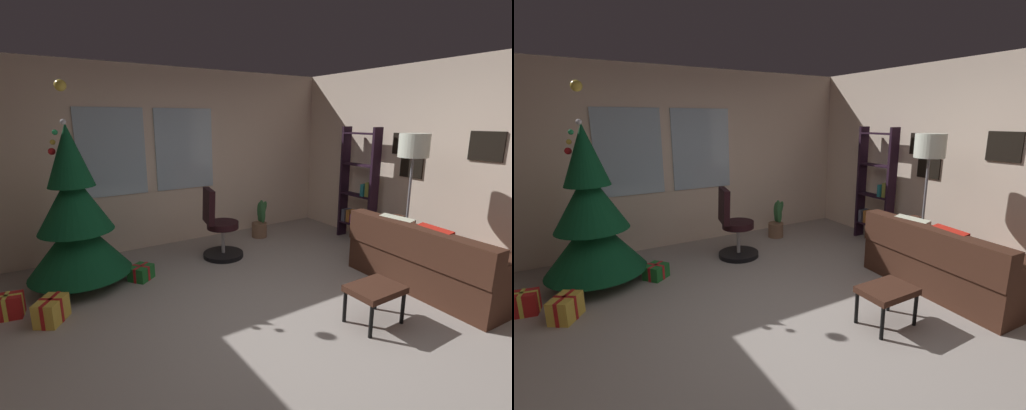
% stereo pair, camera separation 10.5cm
% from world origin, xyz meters
% --- Properties ---
extents(ground_plane, '(5.25, 5.81, 0.10)m').
position_xyz_m(ground_plane, '(0.00, 0.00, -0.05)').
color(ground_plane, '#A1978F').
extents(wall_back_with_windows, '(5.25, 0.12, 2.63)m').
position_xyz_m(wall_back_with_windows, '(-0.02, 2.95, 1.32)').
color(wall_back_with_windows, beige).
rests_on(wall_back_with_windows, ground_plane).
extents(wall_right_with_frames, '(0.12, 5.81, 2.63)m').
position_xyz_m(wall_right_with_frames, '(2.68, 0.00, 1.32)').
color(wall_right_with_frames, beige).
rests_on(wall_right_with_frames, ground_plane).
extents(couch, '(1.70, 1.85, 0.78)m').
position_xyz_m(couch, '(2.03, -0.28, 0.27)').
color(couch, '#402318').
rests_on(couch, ground_plane).
extents(footstool, '(0.50, 0.37, 0.37)m').
position_xyz_m(footstool, '(0.67, -0.34, 0.32)').
color(footstool, '#402318').
rests_on(footstool, ground_plane).
extents(holiday_tree, '(1.11, 1.11, 2.29)m').
position_xyz_m(holiday_tree, '(-1.54, 2.01, 0.77)').
color(holiday_tree, '#4C331E').
rests_on(holiday_tree, ground_plane).
extents(gift_box_red, '(0.30, 0.25, 0.23)m').
position_xyz_m(gift_box_red, '(-2.26, 1.64, 0.11)').
color(gift_box_red, red).
rests_on(gift_box_red, ground_plane).
extents(gift_box_green, '(0.33, 0.33, 0.18)m').
position_xyz_m(gift_box_green, '(-0.92, 1.81, 0.09)').
color(gift_box_green, '#1E722D').
rests_on(gift_box_green, ground_plane).
extents(gift_box_gold, '(0.34, 0.37, 0.24)m').
position_xyz_m(gift_box_gold, '(-1.90, 1.31, 0.12)').
color(gift_box_gold, gold).
rests_on(gift_box_gold, ground_plane).
extents(office_chair, '(0.56, 0.56, 0.98)m').
position_xyz_m(office_chair, '(0.21, 1.95, 0.38)').
color(office_chair, black).
rests_on(office_chair, ground_plane).
extents(bookshelf, '(0.18, 0.64, 1.78)m').
position_xyz_m(bookshelf, '(2.41, 1.46, 0.78)').
color(bookshelf, black).
rests_on(bookshelf, ground_plane).
extents(floor_lamp, '(0.35, 0.35, 1.73)m').
position_xyz_m(floor_lamp, '(1.96, 0.28, 1.46)').
color(floor_lamp, slate).
rests_on(floor_lamp, ground_plane).
extents(potted_plant, '(0.32, 0.29, 0.62)m').
position_xyz_m(potted_plant, '(1.20, 2.43, 0.24)').
color(potted_plant, '#866149').
rests_on(potted_plant, ground_plane).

